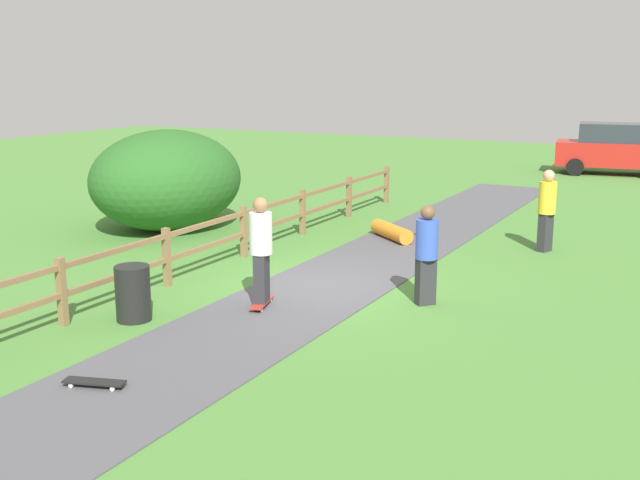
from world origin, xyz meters
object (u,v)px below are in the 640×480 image
trash_bin (133,293)px  bystander_yellow (547,206)px  bush_large (167,180)px  bystander_blue (427,250)px  skater_fallen (394,231)px  parked_car_red (613,149)px  skater_riding (261,246)px  skateboard_loose (94,382)px

trash_bin → bystander_yellow: size_ratio=0.50×
bush_large → bystander_blue: size_ratio=2.40×
bush_large → bystander_blue: (7.96, -3.00, -0.29)m
skater_fallen → bystander_yellow: 3.52m
skater_fallen → parked_car_red: parked_car_red is taller
bush_large → skater_riding: size_ratio=2.22×
bush_large → skater_riding: (5.59, -4.48, -0.17)m
skateboard_loose → parked_car_red: bearing=83.3°
bystander_yellow → bystander_blue: 5.04m
bush_large → skateboard_loose: bearing=-56.6°
skater_fallen → bystander_yellow: (3.39, 0.47, 0.80)m
skater_riding → skater_fallen: (-0.08, 5.97, -0.87)m
trash_bin → skateboard_loose: 2.75m
bystander_yellow → parked_car_red: bearing=92.1°
skater_riding → bystander_yellow: 7.24m
bystander_yellow → bystander_blue: size_ratio=1.05×
trash_bin → skater_riding: bearing=46.2°
skater_riding → bystander_yellow: size_ratio=1.03×
trash_bin → skater_riding: 2.20m
trash_bin → skateboard_loose: trash_bin is taller
bystander_blue → parked_car_red: bearing=88.7°
skateboard_loose → parked_car_red: 24.50m
bystander_yellow → parked_car_red: size_ratio=0.41×
trash_bin → skater_fallen: size_ratio=0.65×
bystander_yellow → parked_car_red: (-0.52, 14.01, -0.04)m
skater_riding → bystander_yellow: skater_riding is taller
skateboard_loose → bystander_yellow: (3.39, 10.31, 0.92)m
skater_fallen → bush_large: bearing=-165.0°
skater_fallen → skateboard_loose: skater_fallen is taller
trash_bin → bystander_blue: size_ratio=0.52×
bystander_yellow → parked_car_red: parked_car_red is taller
skater_fallen → trash_bin: bearing=-100.5°
bystander_yellow → bystander_blue: bearing=-100.8°
bush_large → trash_bin: size_ratio=4.60×
trash_bin → skater_fallen: (1.39, 7.49, -0.25)m
skater_riding → bystander_blue: size_ratio=1.08×
skater_riding → skater_fallen: skater_riding is taller
trash_bin → parked_car_red: size_ratio=0.20×
bystander_blue → parked_car_red: parked_car_red is taller
skater_riding → trash_bin: bearing=-133.8°
skateboard_loose → bystander_yellow: 10.89m
bystander_yellow → bush_large: bearing=-167.6°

